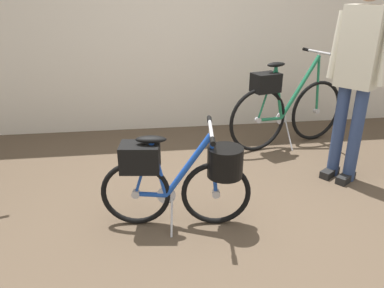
% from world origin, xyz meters
% --- Properties ---
extents(ground_plane, '(7.99, 7.99, 0.00)m').
position_xyz_m(ground_plane, '(0.00, 0.00, 0.00)').
color(ground_plane, brown).
extents(back_wall, '(7.99, 0.10, 2.63)m').
position_xyz_m(back_wall, '(0.00, 2.30, 1.32)').
color(back_wall, silver).
rests_on(back_wall, ground_plane).
extents(folding_bike_foreground, '(1.12, 0.53, 0.79)m').
position_xyz_m(folding_bike_foreground, '(-0.21, 0.06, 0.42)').
color(folding_bike_foreground, black).
rests_on(folding_bike_foreground, ground_plane).
extents(display_bike_right, '(1.48, 0.60, 1.06)m').
position_xyz_m(display_bike_right, '(1.09, 1.46, 0.47)').
color(display_bike_right, black).
rests_on(display_bike_right, ground_plane).
extents(visitor_near_wall, '(0.39, 0.44, 1.82)m').
position_xyz_m(visitor_near_wall, '(1.38, 0.63, 1.06)').
color(visitor_near_wall, navy).
rests_on(visitor_near_wall, ground_plane).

